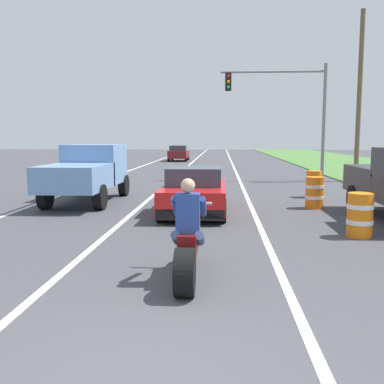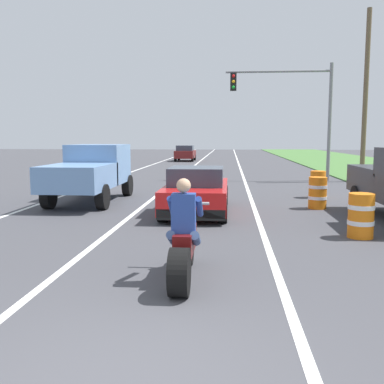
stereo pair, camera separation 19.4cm
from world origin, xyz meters
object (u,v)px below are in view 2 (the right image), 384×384
construction_barrel_nearest (361,215)px  distant_car_far_ahead (185,153)px  motorcycle_with_rider (184,245)px  pickup_truck_left_lane_light_blue (91,170)px  traffic_light_mast_near (296,102)px  construction_barrel_mid (318,193)px  construction_barrel_far (318,184)px  sports_car_red (197,192)px

construction_barrel_nearest → distant_car_far_ahead: size_ratio=0.25×
motorcycle_with_rider → pickup_truck_left_lane_light_blue: bearing=116.4°
motorcycle_with_rider → distant_car_far_ahead: 35.57m
traffic_light_mast_near → construction_barrel_mid: size_ratio=6.00×
traffic_light_mast_near → construction_barrel_far: size_ratio=6.00×
traffic_light_mast_near → construction_barrel_mid: bearing=-93.8°
pickup_truck_left_lane_light_blue → distant_car_far_ahead: bearing=88.8°
motorcycle_with_rider → construction_barrel_mid: (3.47, 7.42, -0.09)m
pickup_truck_left_lane_light_blue → distant_car_far_ahead: size_ratio=1.20×
traffic_light_mast_near → construction_barrel_mid: 9.96m
pickup_truck_left_lane_light_blue → traffic_light_mast_near: traffic_light_mast_near is taller
pickup_truck_left_lane_light_blue → motorcycle_with_rider: bearing=-63.6°
pickup_truck_left_lane_light_blue → construction_barrel_far: bearing=12.3°
traffic_light_mast_near → construction_barrel_far: 7.57m
motorcycle_with_rider → construction_barrel_far: bearing=68.3°
sports_car_red → construction_barrel_mid: sports_car_red is taller
sports_car_red → construction_barrel_nearest: (3.90, -2.99, -0.13)m
construction_barrel_nearest → distant_car_far_ahead: (-7.17, 32.03, 0.27)m
construction_barrel_nearest → distant_car_far_ahead: 32.82m
distant_car_far_ahead → construction_barrel_mid: bearing=-75.9°
sports_car_red → pickup_truck_left_lane_light_blue: (-3.83, 1.90, 0.48)m
pickup_truck_left_lane_light_blue → construction_barrel_far: size_ratio=4.80×
motorcycle_with_rider → pickup_truck_left_lane_light_blue: 9.24m
distant_car_far_ahead → construction_barrel_far: bearing=-73.5°
construction_barrel_far → distant_car_far_ahead: distant_car_far_ahead is taller
pickup_truck_left_lane_light_blue → traffic_light_mast_near: 12.12m
traffic_light_mast_near → motorcycle_with_rider: bearing=-103.7°
distant_car_far_ahead → motorcycle_with_rider: bearing=-84.3°
pickup_truck_left_lane_light_blue → construction_barrel_nearest: size_ratio=4.80×
sports_car_red → traffic_light_mast_near: bearing=67.2°
traffic_light_mast_near → construction_barrel_nearest: (-0.45, -13.34, -3.55)m
pickup_truck_left_lane_light_blue → construction_barrel_far: pickup_truck_left_lane_light_blue is taller
pickup_truck_left_lane_light_blue → construction_barrel_mid: size_ratio=4.80×
pickup_truck_left_lane_light_blue → construction_barrel_far: 8.30m
construction_barrel_nearest → pickup_truck_left_lane_light_blue: bearing=147.7°
pickup_truck_left_lane_light_blue → distant_car_far_ahead: (0.56, 27.13, -0.33)m
construction_barrel_far → distant_car_far_ahead: 26.47m
traffic_light_mast_near → sports_car_red: bearing=-112.8°
sports_car_red → construction_barrel_far: size_ratio=4.30×
pickup_truck_left_lane_light_blue → construction_barrel_nearest: 9.17m
motorcycle_with_rider → traffic_light_mast_near: bearing=76.3°
construction_barrel_mid → motorcycle_with_rider: bearing=-115.1°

